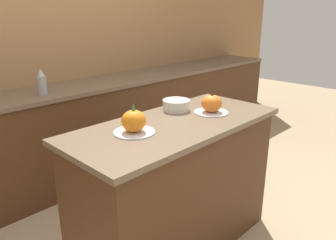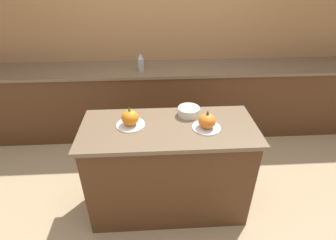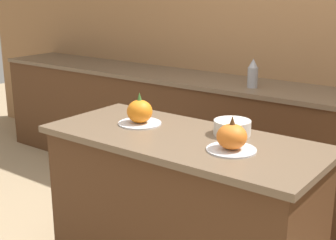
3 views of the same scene
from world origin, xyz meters
TOP-DOWN VIEW (x-y plane):
  - wall_back at (0.00, 1.70)m, footprint 8.00×0.06m
  - kitchen_island at (0.00, 0.00)m, footprint 1.46×0.64m
  - back_counter at (0.00, 1.37)m, footprint 6.00×0.60m
  - pumpkin_cake_left at (-0.31, 0.04)m, footprint 0.24×0.24m
  - pumpkin_cake_right at (0.31, -0.04)m, footprint 0.23×0.23m
  - bottle_tall at (-0.26, 1.28)m, footprint 0.08×0.08m
  - mixing_bowl at (0.19, 0.18)m, footprint 0.19×0.19m

SIDE VIEW (x-z plane):
  - kitchen_island at x=0.00m, z-range 0.00..0.93m
  - back_counter at x=0.00m, z-range 0.00..0.93m
  - mixing_bowl at x=0.19m, z-range 0.93..1.00m
  - pumpkin_cake_right at x=0.31m, z-range 0.91..1.07m
  - pumpkin_cake_left at x=-0.31m, z-range 0.90..1.08m
  - bottle_tall at x=-0.26m, z-range 0.93..1.14m
  - wall_back at x=0.00m, z-range 0.00..2.50m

